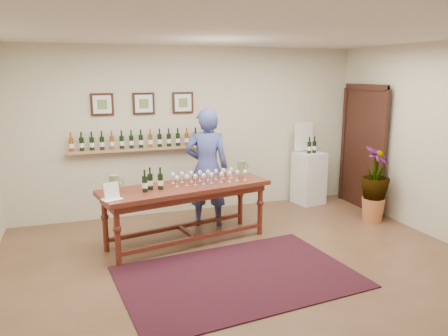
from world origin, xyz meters
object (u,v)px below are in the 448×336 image
object	(u,v)px
tasting_table	(186,194)
display_pedestal	(309,178)
person	(207,168)
potted_plant	(375,184)

from	to	relation	value
tasting_table	display_pedestal	size ratio (longest dim) A/B	2.62
display_pedestal	person	size ratio (longest dim) A/B	0.51
display_pedestal	potted_plant	distance (m)	1.36
display_pedestal	person	world-z (taller)	person
tasting_table	person	bearing A→B (deg)	39.61
tasting_table	person	distance (m)	0.82
potted_plant	person	world-z (taller)	person
tasting_table	display_pedestal	world-z (taller)	display_pedestal
tasting_table	potted_plant	size ratio (longest dim) A/B	2.34
display_pedestal	person	xyz separation A→B (m)	(-2.12, -0.55, 0.45)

